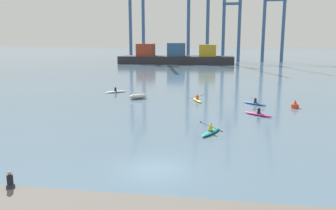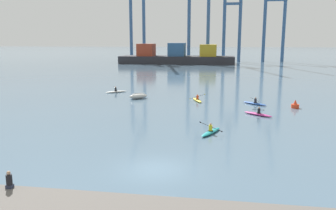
{
  "view_description": "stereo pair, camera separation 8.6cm",
  "coord_description": "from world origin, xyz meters",
  "px_view_note": "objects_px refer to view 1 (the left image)",
  "views": [
    {
      "loc": [
        3.79,
        -19.56,
        7.91
      ],
      "look_at": [
        -1.98,
        18.09,
        0.6
      ],
      "focal_mm": 36.08,
      "sensor_mm": 36.0,
      "label": 1
    },
    {
      "loc": [
        3.87,
        -19.55,
        7.91
      ],
      "look_at": [
        -1.98,
        18.09,
        0.6
      ],
      "focal_mm": 36.08,
      "sensor_mm": 36.0,
      "label": 2
    }
  ],
  "objects_px": {
    "gantry_crane_east_mid": "(232,14)",
    "gantry_crane_east": "(275,11)",
    "kayak_white": "(116,91)",
    "seated_onlooker": "(10,181)",
    "gantry_crane_west": "(136,10)",
    "kayak_teal": "(211,132)",
    "capsized_dinghy": "(138,96)",
    "kayak_magenta": "(258,114)",
    "gantry_crane_west_mid": "(198,9)",
    "channel_buoy": "(295,105)",
    "kayak_blue": "(255,103)",
    "kayak_yellow": "(197,100)",
    "container_barge": "(176,57)"
  },
  "relations": [
    {
      "from": "kayak_blue",
      "to": "kayak_white",
      "type": "distance_m",
      "value": 21.32
    },
    {
      "from": "container_barge",
      "to": "gantry_crane_east_mid",
      "type": "height_order",
      "value": "gantry_crane_east_mid"
    },
    {
      "from": "gantry_crane_east_mid",
      "to": "seated_onlooker",
      "type": "xyz_separation_m",
      "value": [
        -14.01,
        -116.03,
        -16.34
      ]
    },
    {
      "from": "gantry_crane_east",
      "to": "kayak_blue",
      "type": "relative_size",
      "value": 12.77
    },
    {
      "from": "gantry_crane_west_mid",
      "to": "capsized_dinghy",
      "type": "relative_size",
      "value": 14.55
    },
    {
      "from": "kayak_blue",
      "to": "kayak_magenta",
      "type": "distance_m",
      "value": 6.34
    },
    {
      "from": "gantry_crane_east",
      "to": "channel_buoy",
      "type": "bearing_deg",
      "value": -96.45
    },
    {
      "from": "kayak_magenta",
      "to": "gantry_crane_west",
      "type": "bearing_deg",
      "value": 111.3
    },
    {
      "from": "gantry_crane_east",
      "to": "capsized_dinghy",
      "type": "bearing_deg",
      "value": -109.25
    },
    {
      "from": "container_barge",
      "to": "kayak_yellow",
      "type": "bearing_deg",
      "value": -80.47
    },
    {
      "from": "container_barge",
      "to": "kayak_magenta",
      "type": "xyz_separation_m",
      "value": [
        19.24,
        -80.34,
        -2.22
      ]
    },
    {
      "from": "channel_buoy",
      "to": "seated_onlooker",
      "type": "xyz_separation_m",
      "value": [
        -19.14,
        -26.78,
        0.69
      ]
    },
    {
      "from": "container_barge",
      "to": "kayak_white",
      "type": "relative_size",
      "value": 12.91
    },
    {
      "from": "gantry_crane_east",
      "to": "kayak_magenta",
      "type": "height_order",
      "value": "gantry_crane_east"
    },
    {
      "from": "kayak_blue",
      "to": "kayak_magenta",
      "type": "xyz_separation_m",
      "value": [
        -0.25,
        -6.34,
        0.0
      ]
    },
    {
      "from": "gantry_crane_west",
      "to": "kayak_blue",
      "type": "relative_size",
      "value": 12.93
    },
    {
      "from": "gantry_crane_west",
      "to": "kayak_teal",
      "type": "distance_m",
      "value": 107.53
    },
    {
      "from": "gantry_crane_east_mid",
      "to": "gantry_crane_east",
      "type": "distance_m",
      "value": 15.32
    },
    {
      "from": "kayak_blue",
      "to": "gantry_crane_west_mid",
      "type": "bearing_deg",
      "value": 98.73
    },
    {
      "from": "seated_onlooker",
      "to": "channel_buoy",
      "type": "bearing_deg",
      "value": 54.45
    },
    {
      "from": "gantry_crane_west",
      "to": "gantry_crane_east_mid",
      "type": "xyz_separation_m",
      "value": [
        35.9,
        1.03,
        -2.04
      ]
    },
    {
      "from": "channel_buoy",
      "to": "kayak_white",
      "type": "xyz_separation_m",
      "value": [
        -24.69,
        8.45,
        -0.19
      ]
    },
    {
      "from": "kayak_white",
      "to": "seated_onlooker",
      "type": "xyz_separation_m",
      "value": [
        5.55,
        -35.23,
        0.87
      ]
    },
    {
      "from": "kayak_blue",
      "to": "kayak_yellow",
      "type": "height_order",
      "value": "kayak_blue"
    },
    {
      "from": "kayak_magenta",
      "to": "kayak_white",
      "type": "distance_m",
      "value": 23.91
    },
    {
      "from": "gantry_crane_west",
      "to": "kayak_blue",
      "type": "height_order",
      "value": "gantry_crane_west"
    },
    {
      "from": "gantry_crane_east",
      "to": "seated_onlooker",
      "type": "bearing_deg",
      "value": -104.1
    },
    {
      "from": "channel_buoy",
      "to": "gantry_crane_east_mid",
      "type": "bearing_deg",
      "value": 93.29
    },
    {
      "from": "gantry_crane_west",
      "to": "kayak_blue",
      "type": "distance_m",
      "value": 95.99
    },
    {
      "from": "kayak_white",
      "to": "seated_onlooker",
      "type": "distance_m",
      "value": 35.68
    },
    {
      "from": "gantry_crane_east_mid",
      "to": "kayak_teal",
      "type": "height_order",
      "value": "gantry_crane_east_mid"
    },
    {
      "from": "gantry_crane_west_mid",
      "to": "gantry_crane_east",
      "type": "xyz_separation_m",
      "value": [
        27.41,
        5.44,
        -0.91
      ]
    },
    {
      "from": "kayak_teal",
      "to": "gantry_crane_west",
      "type": "bearing_deg",
      "value": 107.31
    },
    {
      "from": "container_barge",
      "to": "gantry_crane_west",
      "type": "xyz_separation_m",
      "value": [
        -17.02,
        12.66,
        17.03
      ]
    },
    {
      "from": "kayak_yellow",
      "to": "kayak_blue",
      "type": "bearing_deg",
      "value": -10.73
    },
    {
      "from": "gantry_crane_east_mid",
      "to": "kayak_white",
      "type": "bearing_deg",
      "value": -103.61
    },
    {
      "from": "kayak_white",
      "to": "seated_onlooker",
      "type": "relative_size",
      "value": 3.39
    },
    {
      "from": "kayak_blue",
      "to": "kayak_yellow",
      "type": "relative_size",
      "value": 0.87
    },
    {
      "from": "kayak_magenta",
      "to": "kayak_yellow",
      "type": "relative_size",
      "value": 0.89
    },
    {
      "from": "capsized_dinghy",
      "to": "kayak_blue",
      "type": "height_order",
      "value": "kayak_blue"
    },
    {
      "from": "gantry_crane_west",
      "to": "capsized_dinghy",
      "type": "relative_size",
      "value": 14.09
    },
    {
      "from": "channel_buoy",
      "to": "kayak_magenta",
      "type": "distance_m",
      "value": 6.76
    },
    {
      "from": "gantry_crane_west",
      "to": "kayak_white",
      "type": "relative_size",
      "value": 12.63
    },
    {
      "from": "gantry_crane_east_mid",
      "to": "kayak_teal",
      "type": "bearing_deg",
      "value": -92.49
    },
    {
      "from": "gantry_crane_west",
      "to": "gantry_crane_east",
      "type": "distance_m",
      "value": 51.23
    },
    {
      "from": "gantry_crane_east_mid",
      "to": "gantry_crane_east",
      "type": "bearing_deg",
      "value": 2.34
    },
    {
      "from": "capsized_dinghy",
      "to": "kayak_teal",
      "type": "bearing_deg",
      "value": -57.42
    },
    {
      "from": "kayak_magenta",
      "to": "kayak_white",
      "type": "xyz_separation_m",
      "value": [
        -19.92,
        13.24,
        0.0
      ]
    },
    {
      "from": "kayak_white",
      "to": "kayak_teal",
      "type": "bearing_deg",
      "value": -54.52
    },
    {
      "from": "container_barge",
      "to": "kayak_magenta",
      "type": "distance_m",
      "value": 82.65
    }
  ]
}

